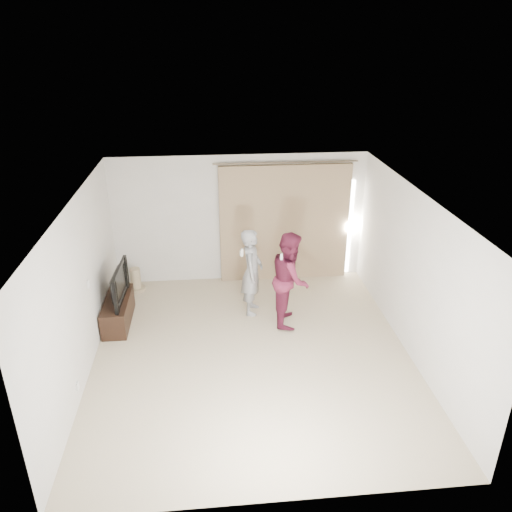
# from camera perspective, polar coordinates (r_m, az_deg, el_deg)

# --- Properties ---
(floor) EXTENTS (5.50, 5.50, 0.00)m
(floor) POSITION_cam_1_polar(r_m,az_deg,el_deg) (8.14, -0.44, -11.21)
(floor) COLOR #B9AC8B
(floor) RESTS_ON ground
(wall_back) EXTENTS (5.00, 0.04, 2.60)m
(wall_back) POSITION_cam_1_polar(r_m,az_deg,el_deg) (9.97, -1.89, 4.22)
(wall_back) COLOR silver
(wall_back) RESTS_ON ground
(wall_left) EXTENTS (0.04, 5.50, 2.60)m
(wall_left) POSITION_cam_1_polar(r_m,az_deg,el_deg) (7.68, -19.43, -3.74)
(wall_left) COLOR silver
(wall_left) RESTS_ON ground
(ceiling) EXTENTS (5.00, 5.50, 0.01)m
(ceiling) POSITION_cam_1_polar(r_m,az_deg,el_deg) (6.96, -0.51, 6.46)
(ceiling) COLOR white
(ceiling) RESTS_ON wall_back
(curtain) EXTENTS (2.80, 0.11, 2.46)m
(curtain) POSITION_cam_1_polar(r_m,az_deg,el_deg) (10.04, 3.36, 3.74)
(curtain) COLOR #9A7F5E
(curtain) RESTS_ON ground
(tv_console) EXTENTS (0.41, 1.20, 0.46)m
(tv_console) POSITION_cam_1_polar(r_m,az_deg,el_deg) (9.16, -15.49, -6.08)
(tv_console) COLOR black
(tv_console) RESTS_ON ground
(tv) EXTENTS (0.18, 1.07, 0.61)m
(tv) POSITION_cam_1_polar(r_m,az_deg,el_deg) (8.91, -15.87, -3.10)
(tv) COLOR black
(tv) RESTS_ON tv_console
(scratching_post) EXTENTS (0.35, 0.35, 0.47)m
(scratching_post) POSITION_cam_1_polar(r_m,az_deg,el_deg) (10.19, -13.55, -2.84)
(scratching_post) COLOR tan
(scratching_post) RESTS_ON ground
(person_man) EXTENTS (0.50, 0.65, 1.61)m
(person_man) POSITION_cam_1_polar(r_m,az_deg,el_deg) (8.90, -0.48, -1.82)
(person_man) COLOR gray
(person_man) RESTS_ON ground
(person_woman) EXTENTS (0.76, 0.91, 1.69)m
(person_woman) POSITION_cam_1_polar(r_m,az_deg,el_deg) (8.61, 3.95, -2.59)
(person_woman) COLOR maroon
(person_woman) RESTS_ON ground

